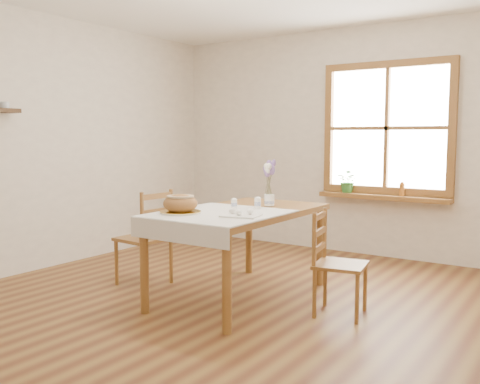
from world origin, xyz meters
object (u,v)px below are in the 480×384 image
(chair_right, at_px, (341,263))
(bread_plate, at_px, (180,212))
(dining_table, at_px, (240,220))
(flower_vase, at_px, (269,201))
(chair_left, at_px, (143,237))

(chair_right, distance_m, bread_plate, 1.30)
(dining_table, bearing_deg, chair_right, 4.57)
(dining_table, bearing_deg, flower_vase, 73.60)
(chair_left, relative_size, bread_plate, 2.80)
(dining_table, height_order, chair_left, chair_left)
(chair_left, relative_size, chair_right, 1.10)
(chair_left, xyz_separation_m, bread_plate, (0.73, -0.34, 0.33))
(chair_left, xyz_separation_m, chair_right, (1.85, 0.22, -0.04))
(chair_right, bearing_deg, flower_vase, 61.94)
(dining_table, xyz_separation_m, chair_right, (0.88, 0.07, -0.27))
(chair_left, height_order, chair_right, chair_left)
(bread_plate, bearing_deg, chair_left, 155.41)
(dining_table, bearing_deg, chair_left, -171.31)
(chair_right, relative_size, bread_plate, 2.54)
(chair_left, distance_m, flower_vase, 1.22)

